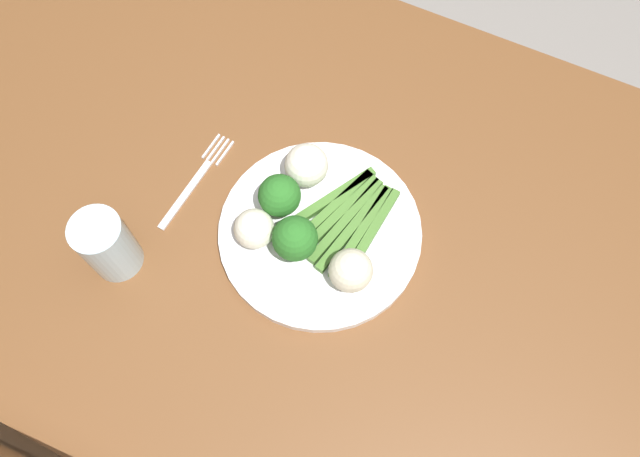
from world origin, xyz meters
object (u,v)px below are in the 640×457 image
Objects in this scene: asparagus_bundle at (348,219)px; broccoli_outer_edge at (280,196)px; cauliflower_mid at (351,270)px; cauliflower_front_left at (254,229)px; dining_table at (317,250)px; fork at (196,180)px; cauliflower_back at (306,165)px; broccoli_back_right at (293,238)px; water_glass at (107,245)px; plate at (320,232)px.

broccoli_outer_edge is (-0.09, -0.02, 0.03)m from asparagus_bundle.
cauliflower_front_left is (-0.14, -0.00, -0.00)m from cauliflower_mid.
cauliflower_front_left is at bearing -130.96° from dining_table.
broccoli_outer_edge reaches higher than dining_table.
fork is (-0.22, -0.03, -0.02)m from asparagus_bundle.
cauliflower_front_left is at bearing -102.49° from broccoli_outer_edge.
cauliflower_back reaches higher than asparagus_bundle.
asparagus_bundle is 2.91× the size of cauliflower_mid.
broccoli_back_right is at bearing 177.87° from cauliflower_mid.
broccoli_back_right is 1.21× the size of cauliflower_back.
water_glass reaches higher than cauliflower_back.
plate is at bearing -85.48° from fork.
cauliflower_back is at bearing 136.76° from cauliflower_mid.
cauliflower_front_left is (-0.01, -0.05, -0.01)m from broccoli_outer_edge.
broccoli_back_right reaches higher than fork.
fork is at bearing -179.05° from plate.
broccoli_back_right is at bearing 5.74° from cauliflower_front_left.
cauliflower_mid is at bearing 40.24° from asparagus_bundle.
cauliflower_mid is 1.06× the size of cauliflower_front_left.
broccoli_outer_edge is 0.13m from cauliflower_mid.
broccoli_outer_edge reaches higher than cauliflower_back.
cauliflower_back is at bearing 79.89° from cauliflower_front_left.
plate is 0.09m from cauliflower_front_left.
broccoli_outer_edge is at bearing 43.27° from water_glass.
plate is at bearing -4.71° from broccoli_outer_edge.
fork is (-0.26, 0.04, -0.04)m from cauliflower_mid.
dining_table is 18.32× the size of broccoli_outer_edge.
dining_table is 22.41× the size of cauliflower_mid.
water_glass reaches higher than dining_table.
plate reaches higher than fork.
cauliflower_back is at bearing 81.92° from broccoli_outer_edge.
cauliflower_mid is at bearing 20.16° from water_glass.
water_glass is (-0.21, -0.17, 0.17)m from dining_table.
cauliflower_back is 0.28m from water_glass.
water_glass is at bearing -141.12° from dining_table.
cauliflower_back is 0.58× the size of water_glass.
cauliflower_front_left reaches higher than dining_table.
broccoli_back_right is (-0.00, -0.06, 0.18)m from dining_table.
cauliflower_front_left is at bearing -178.97° from cauliflower_mid.
cauliflower_back is at bearing -102.16° from asparagus_bundle.
water_glass reaches higher than asparagus_bundle.
fork is (-0.18, 0.04, -0.05)m from broccoli_back_right.
cauliflower_mid is 0.26m from fork.
broccoli_back_right is 0.19m from fork.
plate is at bearing 32.52° from cauliflower_front_left.
cauliflower_front_left is (-0.06, -0.07, 0.16)m from dining_table.
cauliflower_mid is 0.95× the size of cauliflower_back.
cauliflower_mid is 0.34× the size of fork.
dining_table is 0.18m from cauliflower_back.
cauliflower_mid reaches higher than cauliflower_front_left.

